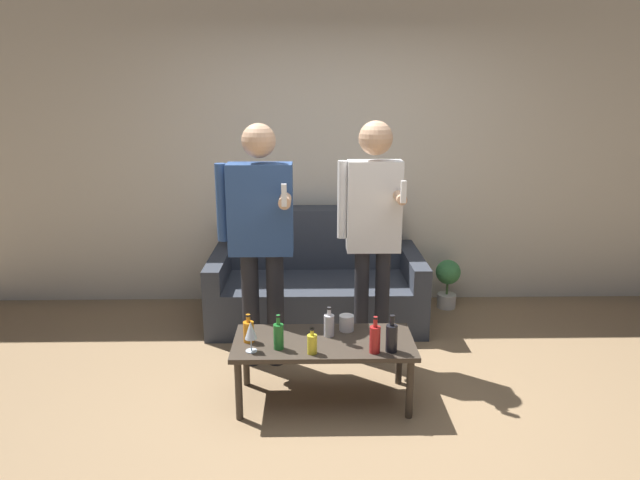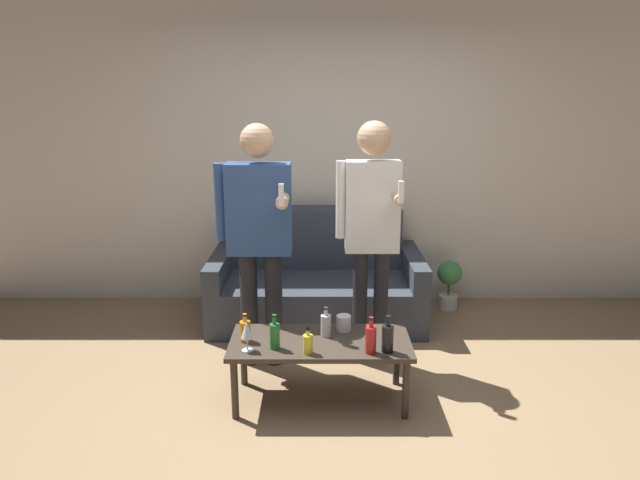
# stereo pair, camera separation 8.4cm
# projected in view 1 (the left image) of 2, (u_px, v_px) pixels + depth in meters

# --- Properties ---
(ground_plane) EXTENTS (16.00, 16.00, 0.00)m
(ground_plane) POSITION_uv_depth(u_px,v_px,m) (350.00, 421.00, 3.43)
(ground_plane) COLOR #997A56
(wall_back) EXTENTS (8.00, 0.06, 2.70)m
(wall_back) POSITION_uv_depth(u_px,v_px,m) (335.00, 156.00, 5.11)
(wall_back) COLOR beige
(wall_back) RESTS_ON ground_plane
(couch) EXTENTS (1.77, 0.94, 0.91)m
(couch) POSITION_uv_depth(u_px,v_px,m) (316.00, 282.00, 4.93)
(couch) COLOR #383D47
(couch) RESTS_ON ground_plane
(coffee_table) EXTENTS (1.13, 0.51, 0.42)m
(coffee_table) POSITION_uv_depth(u_px,v_px,m) (324.00, 347.00, 3.56)
(coffee_table) COLOR #3D3328
(coffee_table) RESTS_ON ground_plane
(bottle_orange) EXTENTS (0.06, 0.06, 0.16)m
(bottle_orange) POSITION_uv_depth(u_px,v_px,m) (312.00, 343.00, 3.36)
(bottle_orange) COLOR yellow
(bottle_orange) RESTS_ON coffee_table
(bottle_green) EXTENTS (0.06, 0.06, 0.23)m
(bottle_green) POSITION_uv_depth(u_px,v_px,m) (375.00, 338.00, 3.37)
(bottle_green) COLOR #B21E1E
(bottle_green) RESTS_ON coffee_table
(bottle_dark) EXTENTS (0.07, 0.07, 0.18)m
(bottle_dark) POSITION_uv_depth(u_px,v_px,m) (249.00, 331.00, 3.51)
(bottle_dark) COLOR orange
(bottle_dark) RESTS_ON coffee_table
(bottle_yellow) EXTENTS (0.07, 0.07, 0.23)m
(bottle_yellow) POSITION_uv_depth(u_px,v_px,m) (392.00, 337.00, 3.38)
(bottle_yellow) COLOR black
(bottle_yellow) RESTS_ON coffee_table
(bottle_red) EXTENTS (0.06, 0.06, 0.22)m
(bottle_red) POSITION_uv_depth(u_px,v_px,m) (279.00, 335.00, 3.42)
(bottle_red) COLOR #23752D
(bottle_red) RESTS_ON coffee_table
(bottle_clear) EXTENTS (0.07, 0.07, 0.19)m
(bottle_clear) POSITION_uv_depth(u_px,v_px,m) (329.00, 324.00, 3.60)
(bottle_clear) COLOR silver
(bottle_clear) RESTS_ON coffee_table
(wine_glass_near) EXTENTS (0.07, 0.07, 0.19)m
(wine_glass_near) POSITION_uv_depth(u_px,v_px,m) (251.00, 331.00, 3.37)
(wine_glass_near) COLOR silver
(wine_glass_near) RESTS_ON coffee_table
(cup_on_table) EXTENTS (0.10, 0.10, 0.10)m
(cup_on_table) POSITION_uv_depth(u_px,v_px,m) (346.00, 323.00, 3.69)
(cup_on_table) COLOR white
(cup_on_table) RESTS_ON coffee_table
(person_standing_left) EXTENTS (0.52, 0.44, 1.72)m
(person_standing_left) POSITION_uv_depth(u_px,v_px,m) (260.00, 228.00, 3.89)
(person_standing_left) COLOR #232328
(person_standing_left) RESTS_ON ground_plane
(person_standing_right) EXTENTS (0.44, 0.43, 1.73)m
(person_standing_right) POSITION_uv_depth(u_px,v_px,m) (373.00, 221.00, 3.93)
(person_standing_right) COLOR #232328
(person_standing_right) RESTS_ON ground_plane
(potted_plant) EXTENTS (0.22, 0.22, 0.45)m
(potted_plant) POSITION_uv_depth(u_px,v_px,m) (448.00, 279.00, 5.13)
(potted_plant) COLOR silver
(potted_plant) RESTS_ON ground_plane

